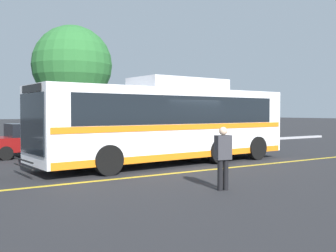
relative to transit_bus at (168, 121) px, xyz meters
The scene contains 9 objects.
ground_plane 1.76m from the transit_bus, 30.05° to the right, with size 220.00×220.00×0.00m, color #262628.
lane_strip_0 2.78m from the transit_bus, 90.45° to the right, with size 0.20×30.67×0.01m, color gold.
curb_strip 7.36m from the transit_bus, 90.14° to the left, with size 38.67×0.36×0.15m, color #99999E.
transit_bus is the anchor object (origin of this frame).
parked_car_1 6.93m from the transit_bus, 126.05° to the left, with size 4.25×2.11×1.52m.
parked_car_2 5.86m from the transit_bus, 69.51° to the left, with size 4.74×2.06×1.56m.
parked_car_3 9.86m from the transit_bus, 33.11° to the left, with size 4.62×1.97×1.48m.
pedestrian_0 5.58m from the transit_bus, 107.66° to the right, with size 0.45×0.28×1.66m.
tree_0 12.23m from the transit_bus, 89.34° to the left, with size 5.12×5.12×7.64m.
Camera 1 is at (-8.81, -12.86, 2.04)m, focal length 42.00 mm.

